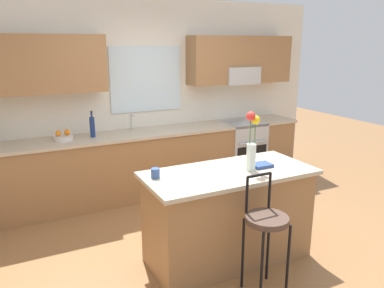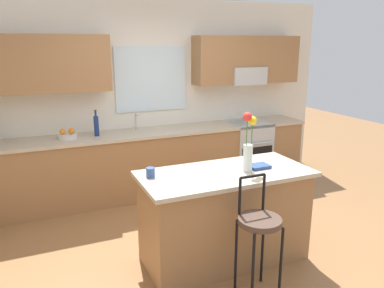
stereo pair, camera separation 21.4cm
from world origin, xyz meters
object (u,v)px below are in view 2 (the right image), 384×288
Objects in this scene: mug_ceramic at (150,173)px; cookbook at (259,166)px; bottle_olive_oil at (96,125)px; kitchen_island at (224,216)px; fruit_bowl_oranges at (68,135)px; flower_vase at (248,144)px; oven_range at (247,151)px; bar_stool_near at (259,226)px.

cookbook is at bearing -8.95° from mug_ceramic.
mug_ceramic is 0.26× the size of bottle_olive_oil.
kitchen_island is 8.19× the size of cookbook.
cookbook is 0.83× the size of fruit_bowl_oranges.
mug_ceramic is at bearing -73.35° from fruit_bowl_oranges.
kitchen_island is 0.75m from flower_vase.
oven_range is 2.36m from bottle_olive_oil.
oven_range and kitchen_island have the same top height.
kitchen_island is 18.21× the size of mug_ceramic.
flower_vase reaches higher than mug_ceramic.
fruit_bowl_oranges reaches higher than cookbook.
cookbook is 2.52m from fruit_bowl_oranges.
oven_range is 2.26m from cookbook.
bottle_olive_oil reaches higher than cookbook.
oven_range is 0.88× the size of bar_stool_near.
flower_vase is at bearing 69.34° from bar_stool_near.
bar_stool_near is at bearing -110.66° from flower_vase.
bar_stool_near is 3.05× the size of bottle_olive_oil.
bottle_olive_oil is (-1.22, 1.96, 0.12)m from cookbook.
oven_range is 2.43m from flower_vase.
bottle_olive_oil is (-2.28, 0.02, 0.60)m from oven_range.
fruit_bowl_oranges is at bearing -180.00° from bottle_olive_oil.
oven_range is at bearing 61.15° from cookbook.
kitchen_island is at bearing -57.49° from fruit_bowl_oranges.
flower_vase reaches higher than bottle_olive_oil.
kitchen_island is 0.87m from mug_ceramic.
bottle_olive_oil is at bearing 114.10° from kitchen_island.
cookbook is at bearing -4.43° from kitchen_island.
mug_ceramic is at bearing 171.05° from cookbook.
oven_range is 10.22× the size of mug_ceramic.
oven_range is 2.80m from mug_ceramic.
kitchen_island is at bearing -11.19° from mug_ceramic.
oven_range is at bearing 39.98° from mug_ceramic.
mug_ceramic is 0.37× the size of fruit_bowl_oranges.
fruit_bowl_oranges is at bearing 116.00° from bar_stool_near.
bar_stool_near is (-1.42, -2.50, 0.18)m from oven_range.
flower_vase is 2.37× the size of fruit_bowl_oranges.
mug_ceramic reaches higher than cookbook.
bottle_olive_oil is (-0.86, 2.53, 0.42)m from bar_stool_near.
kitchen_island is 2.20m from bottle_olive_oil.
bar_stool_near is 1.83× the size of flower_vase.
flower_vase reaches higher than fruit_bowl_oranges.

